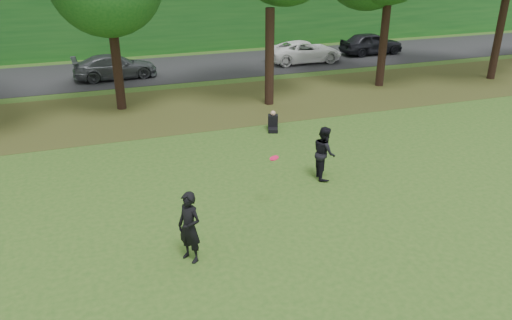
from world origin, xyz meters
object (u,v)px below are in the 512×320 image
at_px(player_right, 324,153).
at_px(frisbee, 274,158).
at_px(player_left, 189,227).
at_px(seated_person, 273,123).

relative_size(player_right, frisbee, 5.16).
height_order(player_left, seated_person, player_left).
height_order(player_right, seated_person, player_right).
xyz_separation_m(player_right, seated_person, (0.01, 4.92, -0.61)).
relative_size(player_left, player_right, 1.04).
bearing_deg(player_right, player_left, 131.42).
relative_size(player_left, frisbee, 5.34).
bearing_deg(frisbee, player_right, 31.89).
relative_size(frisbee, seated_person, 0.43).
height_order(player_left, player_right, player_left).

